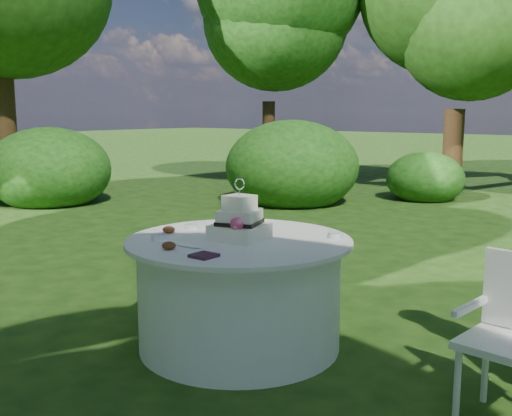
{
  "coord_description": "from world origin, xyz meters",
  "views": [
    {
      "loc": [
        2.61,
        -3.07,
        1.64
      ],
      "look_at": [
        0.15,
        0.0,
        1.0
      ],
      "focal_mm": 42.0,
      "sensor_mm": 36.0,
      "label": 1
    }
  ],
  "objects": [
    {
      "name": "ground",
      "position": [
        0.0,
        0.0,
        0.0
      ],
      "size": [
        80.0,
        80.0,
        0.0
      ],
      "primitive_type": "plane",
      "color": "#15350E",
      "rests_on": "ground"
    },
    {
      "name": "cake",
      "position": [
        0.02,
        -0.01,
        0.88
      ],
      "size": [
        0.37,
        0.37,
        0.43
      ],
      "color": "silver",
      "rests_on": "table"
    },
    {
      "name": "feather_plume",
      "position": [
        -0.23,
        -0.39,
        0.78
      ],
      "size": [
        0.48,
        0.07,
        0.01
      ],
      "primitive_type": "ellipsoid",
      "color": "white",
      "rests_on": "table"
    },
    {
      "name": "table",
      "position": [
        0.0,
        0.0,
        0.39
      ],
      "size": [
        1.56,
        1.56,
        0.77
      ],
      "color": "white",
      "rests_on": "ground"
    },
    {
      "name": "napkins",
      "position": [
        0.17,
        -0.53,
        0.78
      ],
      "size": [
        0.14,
        0.14,
        0.02
      ],
      "primitive_type": "cube",
      "color": "#401B32",
      "rests_on": "table"
    },
    {
      "name": "votives",
      "position": [
        -0.13,
        0.03,
        0.79
      ],
      "size": [
        1.12,
        0.91,
        0.04
      ],
      "color": "silver",
      "rests_on": "table"
    },
    {
      "name": "petal_cups",
      "position": [
        -0.33,
        -0.34,
        0.79
      ],
      "size": [
        0.48,
        0.45,
        0.05
      ],
      "color": "#562D16",
      "rests_on": "table"
    }
  ]
}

